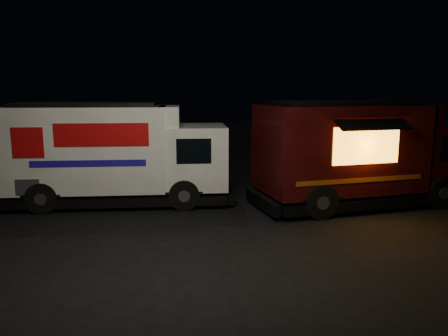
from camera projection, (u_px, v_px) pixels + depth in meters
ground at (203, 223)px, 12.34m from camera, size 80.00×80.00×0.00m
white_truck at (120, 154)px, 14.26m from camera, size 7.51×3.23×3.31m
red_truck at (364, 153)px, 14.14m from camera, size 7.46×3.35×3.37m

